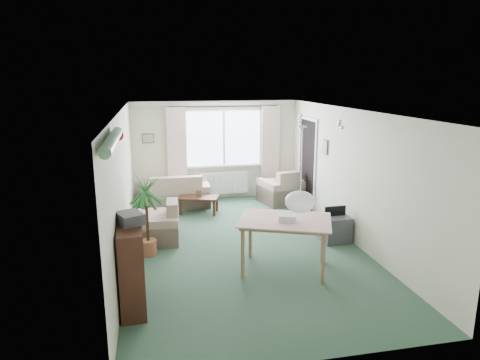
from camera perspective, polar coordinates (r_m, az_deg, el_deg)
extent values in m
plane|color=#2C4937|center=(7.71, 0.46, -8.86)|extent=(6.50, 6.50, 0.00)
cube|color=white|center=(10.44, -2.18, 5.58)|extent=(1.80, 0.03, 1.30)
cube|color=black|center=(10.29, -2.15, 9.78)|extent=(2.60, 0.03, 0.03)
cube|color=beige|center=(10.25, -8.44, 4.00)|extent=(0.45, 0.08, 2.00)
cube|color=beige|center=(10.63, 4.06, 4.44)|extent=(0.45, 0.08, 2.00)
cube|color=white|center=(10.61, -2.09, -0.34)|extent=(1.20, 0.10, 0.55)
cube|color=black|center=(10.00, 8.98, 2.17)|extent=(0.03, 0.95, 2.00)
sphere|color=white|center=(5.18, 8.01, -2.89)|extent=(0.36, 0.36, 0.36)
cylinder|color=#196626|center=(4.74, -16.70, 5.06)|extent=(1.60, 1.60, 0.12)
sphere|color=silver|center=(8.39, 7.98, 8.49)|extent=(0.20, 0.20, 0.20)
sphere|color=silver|center=(7.39, 13.32, 7.61)|extent=(0.20, 0.20, 0.20)
cube|color=brown|center=(10.30, -12.16, 5.46)|extent=(0.28, 0.03, 0.22)
cube|color=brown|center=(8.99, 11.31, 4.38)|extent=(0.03, 0.24, 0.30)
cube|color=#C6AE95|center=(10.06, -8.56, -1.34)|extent=(1.55, 0.84, 0.77)
cube|color=#B6AC89|center=(10.29, 5.53, -0.78)|extent=(1.08, 1.05, 0.82)
cube|color=beige|center=(7.98, -11.09, -5.44)|extent=(0.85, 0.89, 0.75)
cube|color=black|center=(9.54, -5.50, -3.29)|extent=(0.95, 0.71, 0.38)
cube|color=#4E4028|center=(9.43, -5.52, -1.77)|extent=(0.12, 0.04, 0.16)
cube|color=black|center=(5.78, -14.25, -11.11)|extent=(0.35, 0.94, 1.13)
cube|color=#38383D|center=(5.61, -14.44, -4.96)|extent=(0.40, 0.44, 0.14)
cylinder|color=#1C531D|center=(7.30, -12.31, -4.64)|extent=(0.78, 0.78, 1.40)
cube|color=tan|center=(6.73, 5.93, -8.65)|extent=(1.51, 1.27, 0.80)
cube|color=silver|center=(6.49, 6.34, -5.18)|extent=(0.30, 0.26, 0.12)
cube|color=#343439|center=(8.09, 12.45, -6.28)|extent=(0.49, 0.54, 0.48)
cylinder|color=#22269D|center=(8.93, 9.70, -5.48)|extent=(0.69, 0.69, 0.12)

